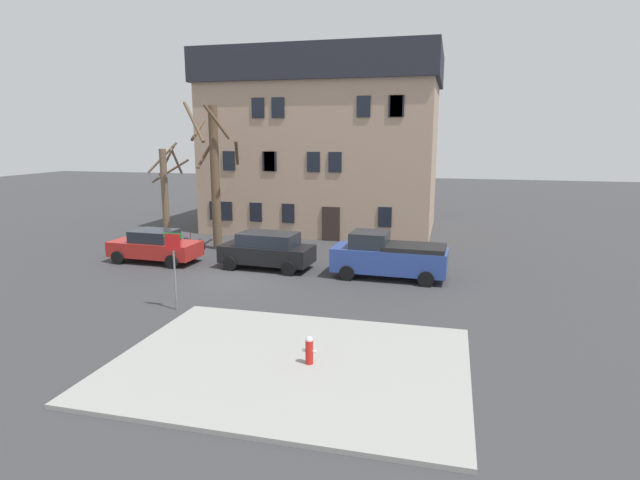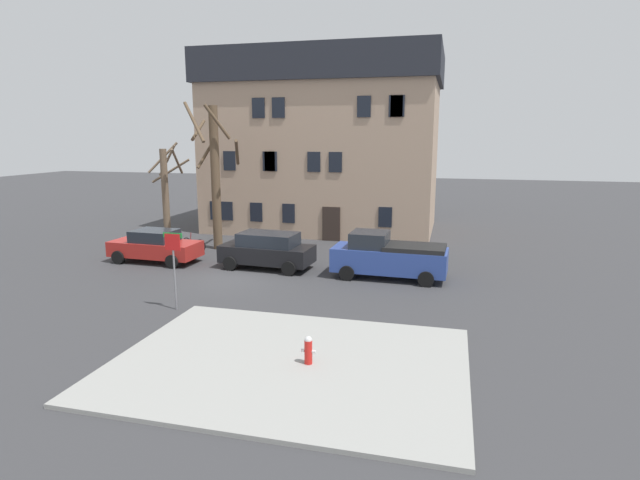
{
  "view_description": "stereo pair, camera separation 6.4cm",
  "coord_description": "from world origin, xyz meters",
  "px_view_note": "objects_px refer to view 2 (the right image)",
  "views": [
    {
      "loc": [
        9.34,
        -20.81,
        6.34
      ],
      "look_at": [
        3.6,
        1.72,
        1.63
      ],
      "focal_mm": 28.94,
      "sensor_mm": 36.0,
      "label": 1
    },
    {
      "loc": [
        9.4,
        -20.79,
        6.34
      ],
      "look_at": [
        3.6,
        1.72,
        1.63
      ],
      "focal_mm": 28.94,
      "sensor_mm": 36.0,
      "label": 2
    }
  ],
  "objects_px": {
    "tree_bare_mid": "(215,172)",
    "car_black_wagon": "(267,250)",
    "building_main": "(324,142)",
    "tree_bare_near": "(166,191)",
    "fire_hydrant": "(308,349)",
    "pickup_truck_blue": "(388,256)",
    "car_red_sedan": "(155,246)",
    "bicycle_leaning": "(194,244)",
    "street_sign_pole": "(173,256)"
  },
  "relations": [
    {
      "from": "tree_bare_near",
      "to": "pickup_truck_blue",
      "type": "xyz_separation_m",
      "value": [
        13.78,
        -4.54,
        -2.13
      ]
    },
    {
      "from": "car_black_wagon",
      "to": "fire_hydrant",
      "type": "height_order",
      "value": "car_black_wagon"
    },
    {
      "from": "tree_bare_near",
      "to": "fire_hydrant",
      "type": "height_order",
      "value": "tree_bare_near"
    },
    {
      "from": "pickup_truck_blue",
      "to": "bicycle_leaning",
      "type": "relative_size",
      "value": 3.05
    },
    {
      "from": "tree_bare_mid",
      "to": "car_red_sedan",
      "type": "height_order",
      "value": "tree_bare_mid"
    },
    {
      "from": "car_black_wagon",
      "to": "tree_bare_mid",
      "type": "bearing_deg",
      "value": 141.04
    },
    {
      "from": "pickup_truck_blue",
      "to": "tree_bare_mid",
      "type": "bearing_deg",
      "value": 159.78
    },
    {
      "from": "tree_bare_mid",
      "to": "bicycle_leaning",
      "type": "bearing_deg",
      "value": -140.78
    },
    {
      "from": "pickup_truck_blue",
      "to": "fire_hydrant",
      "type": "distance_m",
      "value": 9.88
    },
    {
      "from": "car_red_sedan",
      "to": "fire_hydrant",
      "type": "relative_size",
      "value": 5.75
    },
    {
      "from": "car_red_sedan",
      "to": "car_black_wagon",
      "type": "relative_size",
      "value": 1.01
    },
    {
      "from": "tree_bare_mid",
      "to": "fire_hydrant",
      "type": "height_order",
      "value": "tree_bare_mid"
    },
    {
      "from": "tree_bare_near",
      "to": "car_black_wagon",
      "type": "xyz_separation_m",
      "value": [
        7.88,
        -4.27,
        -2.22
      ]
    },
    {
      "from": "tree_bare_mid",
      "to": "car_red_sedan",
      "type": "bearing_deg",
      "value": -114.67
    },
    {
      "from": "building_main",
      "to": "bicycle_leaning",
      "type": "distance_m",
      "value": 11.9
    },
    {
      "from": "building_main",
      "to": "street_sign_pole",
      "type": "relative_size",
      "value": 5.29
    },
    {
      "from": "tree_bare_near",
      "to": "street_sign_pole",
      "type": "relative_size",
      "value": 2.06
    },
    {
      "from": "building_main",
      "to": "pickup_truck_blue",
      "type": "relative_size",
      "value": 2.97
    },
    {
      "from": "street_sign_pole",
      "to": "bicycle_leaning",
      "type": "xyz_separation_m",
      "value": [
        -4.17,
        9.22,
        -1.66
      ]
    },
    {
      "from": "tree_bare_mid",
      "to": "car_black_wagon",
      "type": "bearing_deg",
      "value": -38.96
    },
    {
      "from": "pickup_truck_blue",
      "to": "bicycle_leaning",
      "type": "height_order",
      "value": "pickup_truck_blue"
    },
    {
      "from": "tree_bare_near",
      "to": "tree_bare_mid",
      "type": "relative_size",
      "value": 0.73
    },
    {
      "from": "car_black_wagon",
      "to": "building_main",
      "type": "bearing_deg",
      "value": 90.41
    },
    {
      "from": "car_red_sedan",
      "to": "street_sign_pole",
      "type": "distance_m",
      "value": 8.09
    },
    {
      "from": "fire_hydrant",
      "to": "tree_bare_near",
      "type": "bearing_deg",
      "value": 131.68
    },
    {
      "from": "fire_hydrant",
      "to": "street_sign_pole",
      "type": "relative_size",
      "value": 0.28
    },
    {
      "from": "building_main",
      "to": "tree_bare_near",
      "type": "distance_m",
      "value": 11.14
    },
    {
      "from": "car_black_wagon",
      "to": "bicycle_leaning",
      "type": "relative_size",
      "value": 2.7
    },
    {
      "from": "building_main",
      "to": "car_black_wagon",
      "type": "distance_m",
      "value": 12.75
    },
    {
      "from": "car_red_sedan",
      "to": "tree_bare_near",
      "type": "bearing_deg",
      "value": 112.91
    },
    {
      "from": "tree_bare_mid",
      "to": "car_black_wagon",
      "type": "distance_m",
      "value": 6.52
    },
    {
      "from": "street_sign_pole",
      "to": "tree_bare_mid",
      "type": "bearing_deg",
      "value": 107.2
    },
    {
      "from": "tree_bare_mid",
      "to": "bicycle_leaning",
      "type": "height_order",
      "value": "tree_bare_mid"
    },
    {
      "from": "street_sign_pole",
      "to": "building_main",
      "type": "bearing_deg",
      "value": 86.56
    },
    {
      "from": "fire_hydrant",
      "to": "bicycle_leaning",
      "type": "height_order",
      "value": "bicycle_leaning"
    },
    {
      "from": "building_main",
      "to": "street_sign_pole",
      "type": "xyz_separation_m",
      "value": [
        -1.1,
        -18.32,
        -3.91
      ]
    },
    {
      "from": "bicycle_leaning",
      "to": "tree_bare_mid",
      "type": "bearing_deg",
      "value": 39.22
    },
    {
      "from": "tree_bare_mid",
      "to": "street_sign_pole",
      "type": "relative_size",
      "value": 2.82
    },
    {
      "from": "building_main",
      "to": "tree_bare_mid",
      "type": "relative_size",
      "value": 1.88
    },
    {
      "from": "tree_bare_mid",
      "to": "pickup_truck_blue",
      "type": "height_order",
      "value": "tree_bare_mid"
    },
    {
      "from": "pickup_truck_blue",
      "to": "building_main",
      "type": "bearing_deg",
      "value": 116.5
    },
    {
      "from": "fire_hydrant",
      "to": "bicycle_leaning",
      "type": "bearing_deg",
      "value": 128.9
    },
    {
      "from": "car_red_sedan",
      "to": "fire_hydrant",
      "type": "height_order",
      "value": "car_red_sedan"
    },
    {
      "from": "tree_bare_near",
      "to": "car_red_sedan",
      "type": "xyz_separation_m",
      "value": [
        1.89,
        -4.47,
        -2.3
      ]
    },
    {
      "from": "building_main",
      "to": "bicycle_leaning",
      "type": "height_order",
      "value": "building_main"
    },
    {
      "from": "car_red_sedan",
      "to": "tree_bare_mid",
      "type": "bearing_deg",
      "value": 65.33
    },
    {
      "from": "tree_bare_near",
      "to": "street_sign_pole",
      "type": "distance_m",
      "value": 12.81
    },
    {
      "from": "car_black_wagon",
      "to": "pickup_truck_blue",
      "type": "height_order",
      "value": "pickup_truck_blue"
    },
    {
      "from": "bicycle_leaning",
      "to": "street_sign_pole",
      "type": "bearing_deg",
      "value": -65.65
    },
    {
      "from": "building_main",
      "to": "pickup_truck_blue",
      "type": "height_order",
      "value": "building_main"
    }
  ]
}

